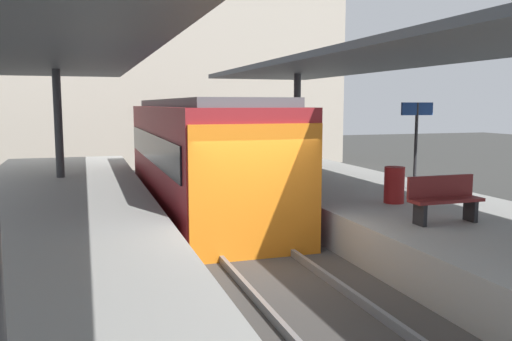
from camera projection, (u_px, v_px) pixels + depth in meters
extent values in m
plane|color=#383835|center=(265.00, 276.00, 9.79)|extent=(80.00, 80.00, 0.00)
cube|color=#9E9E99|center=(43.00, 270.00, 8.56)|extent=(4.40, 28.00, 1.00)
cube|color=#9E9E99|center=(439.00, 234.00, 10.89)|extent=(4.40, 28.00, 1.00)
cube|color=#423F3D|center=(265.00, 271.00, 9.78)|extent=(3.20, 28.00, 0.20)
cube|color=slate|center=(227.00, 266.00, 9.53)|extent=(0.08, 28.00, 0.14)
cube|color=slate|center=(301.00, 258.00, 9.98)|extent=(0.08, 28.00, 0.14)
cube|color=maroon|center=(200.00, 158.00, 14.92)|extent=(2.70, 10.34, 2.90)
cube|color=orange|center=(257.00, 192.00, 10.03)|extent=(2.65, 0.08, 2.60)
cube|color=black|center=(151.00, 147.00, 14.45)|extent=(0.04, 9.51, 0.76)
cube|color=black|center=(246.00, 145.00, 15.29)|extent=(0.04, 9.51, 0.76)
cube|color=#515156|center=(199.00, 103.00, 14.72)|extent=(2.16, 9.82, 0.20)
cylinder|color=#333335|center=(58.00, 124.00, 15.56)|extent=(0.24, 0.24, 3.18)
cube|color=#3D4247|center=(38.00, 42.00, 9.41)|extent=(4.18, 21.00, 0.16)
cylinder|color=#333335|center=(297.00, 121.00, 17.90)|extent=(0.24, 0.24, 3.18)
cube|color=#3D4247|center=(406.00, 55.00, 11.74)|extent=(4.18, 21.00, 0.16)
cube|color=black|center=(420.00, 214.00, 9.47)|extent=(0.08, 0.32, 0.40)
cube|color=black|center=(470.00, 211.00, 9.81)|extent=(0.08, 0.32, 0.40)
cube|color=maroon|center=(446.00, 200.00, 9.61)|extent=(1.40, 0.40, 0.06)
cube|color=maroon|center=(440.00, 186.00, 9.76)|extent=(1.40, 0.06, 0.40)
cylinder|color=#262628|center=(416.00, 146.00, 13.42)|extent=(0.08, 0.08, 2.20)
cube|color=navy|center=(417.00, 109.00, 13.30)|extent=(0.90, 0.06, 0.32)
cylinder|color=maroon|center=(394.00, 185.00, 11.63)|extent=(0.44, 0.44, 0.80)
cylinder|color=maroon|center=(310.00, 170.00, 13.76)|extent=(0.28, 0.28, 0.92)
cylinder|color=navy|center=(310.00, 140.00, 13.66)|extent=(0.36, 0.36, 0.67)
sphere|color=tan|center=(310.00, 123.00, 13.60)|extent=(0.22, 0.22, 0.22)
cube|color=#A89E8E|center=(168.00, 61.00, 28.39)|extent=(18.00, 6.00, 11.00)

